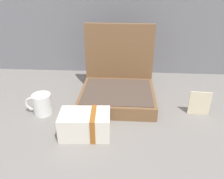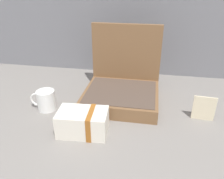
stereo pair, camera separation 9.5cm
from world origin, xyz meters
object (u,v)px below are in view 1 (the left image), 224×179
object	(u,v)px
cream_toiletry_bag	(86,124)
info_card_left	(200,103)
open_suitcase	(118,85)
coffee_mug	(42,104)

from	to	relation	value
cream_toiletry_bag	info_card_left	bearing A→B (deg)	20.48
open_suitcase	coffee_mug	size ratio (longest dim) A/B	2.95
coffee_mug	info_card_left	distance (m)	0.72
open_suitcase	info_card_left	world-z (taller)	open_suitcase
cream_toiletry_bag	coffee_mug	bearing A→B (deg)	148.04
cream_toiletry_bag	coffee_mug	distance (m)	0.27
coffee_mug	info_card_left	bearing A→B (deg)	3.26
open_suitcase	cream_toiletry_bag	world-z (taller)	open_suitcase
cream_toiletry_bag	info_card_left	xyz separation A→B (m)	(0.49, 0.18, 0.01)
open_suitcase	info_card_left	distance (m)	0.40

